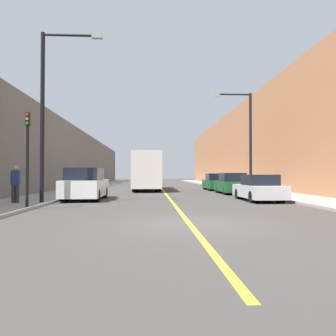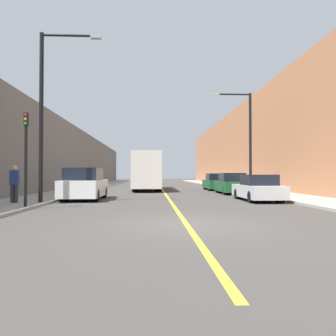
% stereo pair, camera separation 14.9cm
% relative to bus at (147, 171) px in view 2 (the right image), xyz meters
% --- Properties ---
extents(ground_plane, '(200.00, 200.00, 0.00)m').
position_rel_bus_xyz_m(ground_plane, '(1.44, -21.11, -1.80)').
color(ground_plane, '#3F3D3A').
extents(sidewalk_left, '(3.19, 72.00, 0.13)m').
position_rel_bus_xyz_m(sidewalk_left, '(-6.18, 8.89, -1.74)').
color(sidewalk_left, '#9E998E').
rests_on(sidewalk_left, ground).
extents(sidewalk_right, '(3.19, 72.00, 0.13)m').
position_rel_bus_xyz_m(sidewalk_right, '(9.06, 8.89, -1.74)').
color(sidewalk_right, '#9E998E').
rests_on(sidewalk_right, ground).
extents(building_row_left, '(4.00, 72.00, 6.66)m').
position_rel_bus_xyz_m(building_row_left, '(-9.77, 8.89, 1.53)').
color(building_row_left, '#66605B').
rests_on(building_row_left, ground).
extents(building_row_right, '(4.00, 72.00, 9.61)m').
position_rel_bus_xyz_m(building_row_right, '(12.65, 8.89, 3.00)').
color(building_row_right, '#B2724C').
rests_on(building_row_right, ground).
extents(road_center_line, '(0.16, 72.00, 0.01)m').
position_rel_bus_xyz_m(road_center_line, '(1.44, 8.89, -1.80)').
color(road_center_line, gold).
rests_on(road_center_line, ground).
extents(bus, '(2.43, 10.63, 3.35)m').
position_rel_bus_xyz_m(bus, '(0.00, 0.00, 0.00)').
color(bus, silver).
rests_on(bus, ground).
extents(parked_suv_left, '(2.05, 4.71, 1.82)m').
position_rel_bus_xyz_m(parked_suv_left, '(-3.44, -11.66, -0.95)').
color(parked_suv_left, silver).
rests_on(parked_suv_left, ground).
extents(car_right_near, '(1.79, 4.41, 1.45)m').
position_rel_bus_xyz_m(car_right_near, '(6.27, -12.95, -1.14)').
color(car_right_near, silver).
rests_on(car_right_near, ground).
extents(car_right_mid, '(1.84, 4.38, 1.57)m').
position_rel_bus_xyz_m(car_right_mid, '(6.42, -6.34, -1.10)').
color(car_right_mid, '#145128').
rests_on(car_right_mid, ground).
extents(car_right_far, '(1.77, 4.40, 1.55)m').
position_rel_bus_xyz_m(car_right_far, '(6.32, -0.64, -1.10)').
color(car_right_far, '#145128').
rests_on(car_right_far, ground).
extents(street_lamp_left, '(2.94, 0.24, 8.17)m').
position_rel_bus_xyz_m(street_lamp_left, '(-4.63, -14.78, 3.00)').
color(street_lamp_left, black).
rests_on(street_lamp_left, sidewalk_left).
extents(street_lamp_right, '(2.94, 0.24, 7.41)m').
position_rel_bus_xyz_m(street_lamp_right, '(7.49, -6.71, 2.60)').
color(street_lamp_right, black).
rests_on(street_lamp_right, sidewalk_right).
extents(traffic_light, '(0.16, 0.18, 3.90)m').
position_rel_bus_xyz_m(traffic_light, '(-4.79, -16.92, 0.46)').
color(traffic_light, black).
rests_on(traffic_light, sidewalk_left).
extents(pedestrian, '(0.39, 0.25, 1.76)m').
position_rel_bus_xyz_m(pedestrian, '(-6.03, -15.00, -0.76)').
color(pedestrian, '#2D2D33').
rests_on(pedestrian, sidewalk_left).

